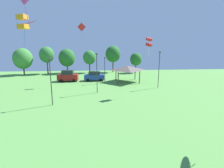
{
  "coord_description": "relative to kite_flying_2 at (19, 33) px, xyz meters",
  "views": [
    {
      "loc": [
        -2.17,
        2.52,
        7.76
      ],
      "look_at": [
        -1.0,
        16.35,
        4.77
      ],
      "focal_mm": 28.0,
      "sensor_mm": 36.0,
      "label": 1
    }
  ],
  "objects": [
    {
      "name": "kite_flying_4",
      "position": [
        -1.9,
        6.76,
        2.6
      ],
      "size": [
        1.97,
        1.94,
        6.31
      ],
      "color": "orange"
    },
    {
      "name": "treeline_tree_1",
      "position": [
        -2.14,
        22.23,
        -4.37
      ],
      "size": [
        4.17,
        4.17,
        7.75
      ],
      "color": "brown",
      "rests_on": "ground"
    },
    {
      "name": "treeline_tree_0",
      "position": [
        -8.25,
        20.7,
        -5.32
      ],
      "size": [
        5.2,
        5.2,
        7.34
      ],
      "color": "brown",
      "rests_on": "ground"
    },
    {
      "name": "treeline_tree_4",
      "position": [
        17.13,
        23.63,
        -4.3
      ],
      "size": [
        4.53,
        4.53,
        8.0
      ],
      "color": "brown",
      "rests_on": "ground"
    },
    {
      "name": "parked_car_second_from_left",
      "position": [
        11.6,
        9.99,
        -8.71
      ],
      "size": [
        4.65,
        2.14,
        2.19
      ],
      "rotation": [
        0.0,
        0.0,
        -0.04
      ],
      "color": "#234299",
      "rests_on": "ground"
    },
    {
      "name": "park_pavilion",
      "position": [
        18.98,
        8.37,
        -6.72
      ],
      "size": [
        5.93,
        5.85,
        3.6
      ],
      "color": "brown",
      "rests_on": "ground"
    },
    {
      "name": "treeline_tree_3",
      "position": [
        10.02,
        23.05,
        -5.24
      ],
      "size": [
        3.8,
        3.8,
        6.66
      ],
      "color": "brown",
      "rests_on": "ground"
    },
    {
      "name": "treeline_tree_2",
      "position": [
        3.45,
        22.73,
        -5.28
      ],
      "size": [
        4.73,
        4.73,
        7.13
      ],
      "color": "brown",
      "rests_on": "ground"
    },
    {
      "name": "light_post_1",
      "position": [
        6.18,
        -6.81,
        -6.2
      ],
      "size": [
        0.36,
        0.2,
        6.39
      ],
      "color": "#2D2D33",
      "rests_on": "ground"
    },
    {
      "name": "kite_flying_2",
      "position": [
        0.0,
        0.0,
        0.0
      ],
      "size": [
        3.91,
        4.22,
        0.75
      ],
      "color": "red"
    },
    {
      "name": "light_post_0",
      "position": [
        12.22,
        -0.83,
        -6.04
      ],
      "size": [
        0.36,
        0.2,
        6.71
      ],
      "color": "#2D2D33",
      "rests_on": "ground"
    },
    {
      "name": "treeline_tree_5",
      "position": [
        23.9,
        21.96,
        -5.8
      ],
      "size": [
        3.52,
        3.52,
        5.95
      ],
      "color": "brown",
      "rests_on": "ground"
    },
    {
      "name": "light_post_2",
      "position": [
        13.89,
        7.18,
        -6.63
      ],
      "size": [
        0.36,
        0.2,
        5.55
      ],
      "color": "#2D2D33",
      "rests_on": "ground"
    },
    {
      "name": "kite_flying_6",
      "position": [
        9.31,
        7.01,
        1.64
      ],
      "size": [
        1.68,
        0.31,
        3.38
      ],
      "color": "red"
    },
    {
      "name": "parked_car_leftmost",
      "position": [
        5.62,
        9.76,
        -8.57
      ],
      "size": [
        4.64,
        2.14,
        2.5
      ],
      "rotation": [
        0.0,
        0.0,
        -0.05
      ],
      "color": "maroon",
      "rests_on": "ground"
    },
    {
      "name": "kite_flying_9",
      "position": [
        20.47,
        -2.38,
        -1.36
      ],
      "size": [
        1.08,
        1.1,
        3.0
      ],
      "color": "red"
    },
    {
      "name": "light_post_3",
      "position": [
        23.88,
        1.91,
        -5.96
      ],
      "size": [
        0.36,
        0.2,
        6.87
      ],
      "color": "#2D2D33",
      "rests_on": "ground"
    }
  ]
}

